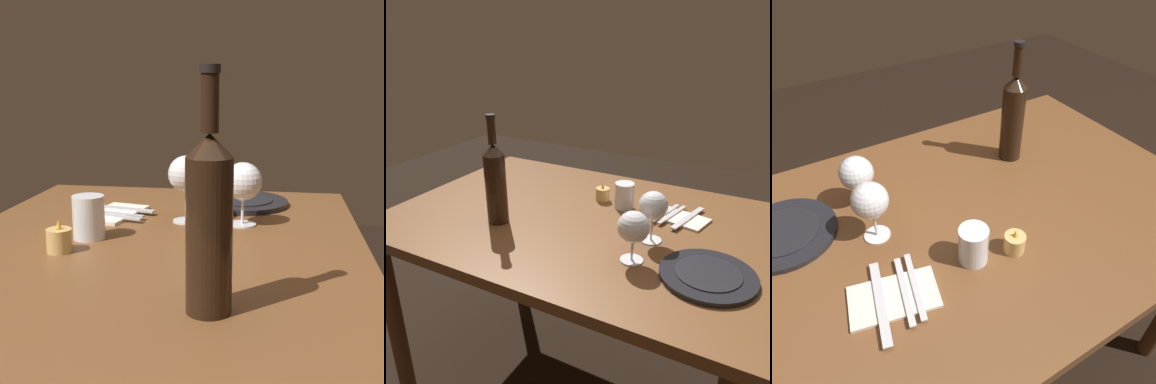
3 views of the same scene
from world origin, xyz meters
The scene contains 11 objects.
dining_table centered at (0.00, 0.00, 0.65)m, with size 1.30×0.90×0.74m.
wine_glass_left centered at (0.26, -0.18, 0.84)m, with size 0.09×0.09×0.15m.
wine_glass_right centered at (0.27, -0.04, 0.86)m, with size 0.09×0.09×0.16m.
wine_bottle centered at (-0.23, -0.16, 0.88)m, with size 0.07×0.07×0.37m.
water_tumbler centered at (0.10, 0.15, 0.78)m, with size 0.07×0.07×0.10m.
votive_candle centered at (0.00, 0.17, 0.76)m, with size 0.05×0.05×0.07m.
dinner_plate centered at (0.47, -0.16, 0.75)m, with size 0.26×0.26×0.02m.
folded_napkin centered at (0.30, 0.15, 0.74)m, with size 0.21×0.15×0.01m.
fork_inner centered at (0.28, 0.15, 0.75)m, with size 0.05×0.18×0.00m.
fork_outer centered at (0.25, 0.15, 0.75)m, with size 0.05×0.18×0.00m.
table_knife centered at (0.33, 0.15, 0.75)m, with size 0.07×0.21×0.00m.
Camera 1 is at (-0.99, -0.25, 1.09)m, focal length 50.31 mm.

